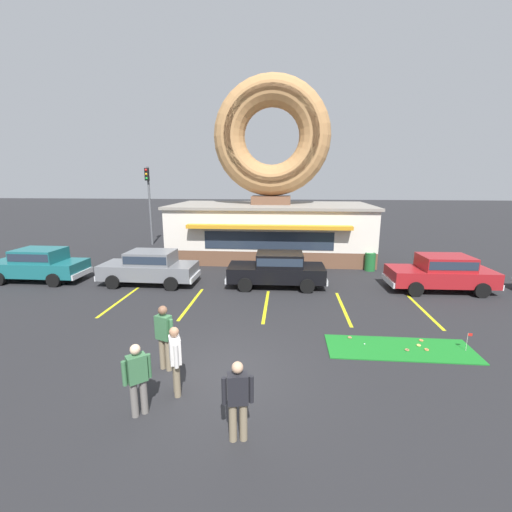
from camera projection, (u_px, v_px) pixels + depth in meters
The scene contains 25 objects.
ground_plane at pixel (218, 374), 8.72m from camera, with size 160.00×160.00×0.00m, color #232326.
donut_shop_building at pixel (271, 198), 21.40m from camera, with size 12.30×6.75×10.96m.
putting_mat at pixel (400, 349), 10.02m from camera, with size 4.21×1.48×0.03m, color #197523.
mini_donut_near_left at pixel (421, 340), 10.47m from camera, with size 0.13×0.13×0.04m, color #D17F47.
mini_donut_near_right at pixel (427, 350), 9.90m from camera, with size 0.13×0.13×0.04m, color #D17F47.
mini_donut_mid_left at pixel (419, 345), 10.16m from camera, with size 0.13×0.13×0.04m, color #E5C666.
mini_donut_mid_centre at pixel (350, 337), 10.67m from camera, with size 0.13×0.13×0.04m, color #A5724C.
mini_donut_mid_right at pixel (407, 350), 9.89m from camera, with size 0.13×0.13×0.04m, color #A5724C.
golf_ball at pixel (365, 344), 10.24m from camera, with size 0.04×0.04×0.04m, color white.
putting_flag_pin at pixel (469, 338), 9.79m from camera, with size 0.13×0.01×0.55m.
car_teal at pixel (39, 263), 16.65m from camera, with size 4.56×1.98×1.60m.
car_red at pixel (442, 272), 15.16m from camera, with size 4.61×2.07×1.60m.
car_grey at pixel (150, 266), 16.13m from camera, with size 4.57×2.01×1.60m.
car_black at pixel (277, 268), 15.77m from camera, with size 4.60×2.06×1.60m.
pedestrian_blue_sweater_man at pixel (137, 377), 7.05m from camera, with size 0.48×0.43×1.61m.
pedestrian_hooded_kid at pixel (238, 398), 6.34m from camera, with size 0.59×0.31×1.63m.
pedestrian_leather_jacket_man at pixel (164, 334), 8.76m from camera, with size 0.56×0.36×1.76m.
pedestrian_clipboard_woman at pixel (175, 358), 7.74m from camera, with size 0.37×0.55×1.66m.
trash_bin at pixel (370, 262), 18.62m from camera, with size 0.57×0.57×0.97m.
traffic_light_pole at pixel (149, 196), 25.36m from camera, with size 0.28×0.47×5.80m.
parking_stripe_far_left at pixel (120, 301), 14.01m from camera, with size 0.12×3.60×0.01m, color yellow.
parking_stripe_left at pixel (192, 303), 13.76m from camera, with size 0.12×3.60×0.01m, color yellow.
parking_stripe_mid_left at pixel (266, 305), 13.50m from camera, with size 0.12×3.60×0.01m, color yellow.
parking_stripe_centre at pixel (343, 308), 13.25m from camera, with size 0.12×3.60×0.01m, color yellow.
parking_stripe_mid_right at pixel (423, 310), 12.99m from camera, with size 0.12×3.60×0.01m, color yellow.
Camera 1 is at (1.66, -7.74, 4.85)m, focal length 24.00 mm.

